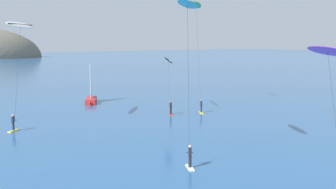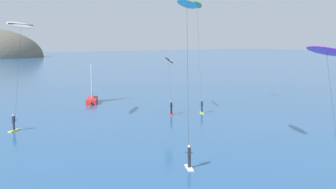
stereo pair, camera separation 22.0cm
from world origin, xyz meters
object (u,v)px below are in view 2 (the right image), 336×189
(kitesurfer_green, at_px, (197,13))
(kitesurfer_black, at_px, (169,65))
(kitesurfer_purple, at_px, (328,63))
(kitesurfer_white, at_px, (21,32))
(sailboat_near, at_px, (92,99))
(kitesurfer_cyan, at_px, (187,17))

(kitesurfer_green, distance_m, kitesurfer_black, 8.27)
(kitesurfer_purple, bearing_deg, kitesurfer_white, 106.09)
(kitesurfer_black, xyz_separation_m, kitesurfer_white, (-18.15, 0.90, 3.97))
(kitesurfer_black, bearing_deg, kitesurfer_white, 177.18)
(sailboat_near, xyz_separation_m, kitesurfer_white, (-12.74, -11.04, 9.32))
(kitesurfer_green, relative_size, kitesurfer_purple, 1.61)
(sailboat_near, height_order, kitesurfer_green, kitesurfer_green)
(kitesurfer_cyan, bearing_deg, kitesurfer_green, 49.85)
(kitesurfer_black, relative_size, kitesurfer_white, 0.63)
(kitesurfer_cyan, relative_size, kitesurfer_black, 1.73)
(kitesurfer_black, height_order, kitesurfer_white, kitesurfer_white)
(sailboat_near, bearing_deg, kitesurfer_cyan, -101.48)
(kitesurfer_black, relative_size, kitesurfer_purple, 0.79)
(kitesurfer_white, bearing_deg, sailboat_near, 40.90)
(kitesurfer_green, distance_m, kitesurfer_white, 23.16)
(kitesurfer_white, bearing_deg, kitesurfer_black, -2.82)
(kitesurfer_green, height_order, kitesurfer_purple, kitesurfer_green)
(kitesurfer_white, bearing_deg, kitesurfer_purple, -73.91)
(kitesurfer_cyan, xyz_separation_m, kitesurfer_white, (-6.42, 20.13, -0.84))
(sailboat_near, height_order, kitesurfer_purple, kitesurfer_purple)
(kitesurfer_black, bearing_deg, kitesurfer_green, 4.89)
(kitesurfer_purple, bearing_deg, kitesurfer_cyan, 102.90)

